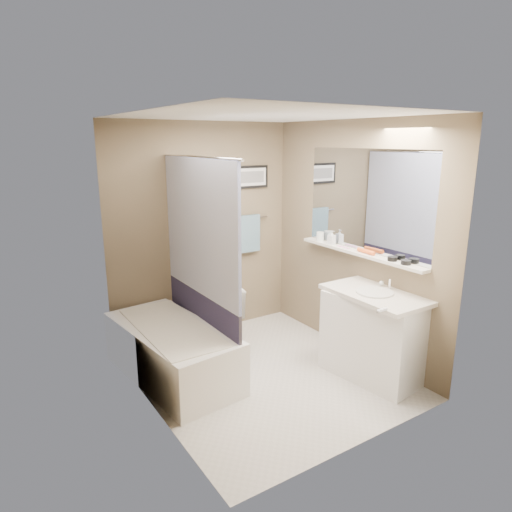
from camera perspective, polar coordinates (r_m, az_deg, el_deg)
ground at (r=4.55m, az=1.06°, el=-14.57°), size 2.50×2.50×0.00m
ceiling at (r=3.99m, az=1.23°, el=16.91°), size 2.20×2.50×0.04m
wall_back at (r=5.15m, az=-6.57°, el=3.04°), size 2.20×0.04×2.40m
wall_front at (r=3.21m, az=13.60°, el=-4.27°), size 2.20×0.04×2.40m
wall_left at (r=3.64m, az=-13.11°, el=-2.03°), size 0.04×2.50×2.40m
wall_right at (r=4.78m, az=11.92°, el=1.96°), size 0.04×2.50×2.40m
tile_surround at (r=4.14m, az=-15.50°, el=-3.04°), size 0.02×1.55×2.00m
curtain_rod at (r=4.22m, az=-7.32°, el=12.18°), size 0.02×1.55×0.02m
curtain_upper at (r=4.29m, az=-7.05°, el=3.48°), size 0.03×1.45×1.28m
curtain_lower at (r=4.52m, az=-6.73°, el=-6.78°), size 0.03×1.45×0.36m
mirror at (r=4.62m, az=13.59°, el=6.72°), size 0.02×1.60×1.00m
shelf at (r=4.67m, az=12.75°, el=0.36°), size 0.12×1.60×0.03m
towel_bar at (r=5.38m, az=-1.27°, el=4.70°), size 0.60×0.02×0.02m
towel at (r=5.40m, az=-1.15°, el=2.79°), size 0.34×0.05×0.44m
art_frame at (r=5.34m, az=-1.40°, el=9.82°), size 0.62×0.02×0.26m
art_mat at (r=5.32m, az=-1.32°, el=9.81°), size 0.56×0.00×0.20m
art_image at (r=5.32m, az=-1.30°, el=9.81°), size 0.50×0.00×0.13m
door at (r=3.67m, az=19.52°, el=-5.64°), size 0.80×0.02×2.00m
door_handle at (r=3.45m, az=15.46°, el=-6.55°), size 0.10×0.02×0.02m
bathtub at (r=4.48m, az=-10.44°, el=-11.70°), size 0.86×1.57×0.50m
tub_rim at (r=4.38m, az=-10.59°, el=-8.76°), size 0.56×1.36×0.02m
toilet at (r=5.05m, az=-4.77°, el=-7.10°), size 0.52×0.76×0.72m
vanity at (r=4.50m, az=14.42°, el=-9.74°), size 0.62×0.96×0.80m
countertop at (r=4.34m, az=14.67°, el=-4.70°), size 0.54×0.96×0.04m
sink_basin at (r=4.32m, az=14.61°, el=-4.37°), size 0.34×0.34×0.01m
faucet_spout at (r=4.46m, az=16.39°, el=-3.37°), size 0.02×0.02×0.10m
faucet_knob at (r=4.52m, az=15.42°, el=-3.30°), size 0.05×0.05×0.05m
candle_bowl_near at (r=4.30m, az=18.23°, el=-0.75°), size 0.09×0.09×0.04m
candle_bowl_far at (r=4.39m, az=16.67°, el=-0.32°), size 0.09×0.09×0.04m
hair_brush_front at (r=4.60m, az=13.59°, el=0.57°), size 0.05×0.22×0.04m
pink_comb at (r=4.82m, az=10.89°, el=1.11°), size 0.04×0.16×0.01m
glass_jar at (r=5.08m, az=8.02°, el=2.43°), size 0.08×0.08×0.10m
soap_bottle at (r=4.94m, az=9.46°, el=2.31°), size 0.07×0.07×0.15m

